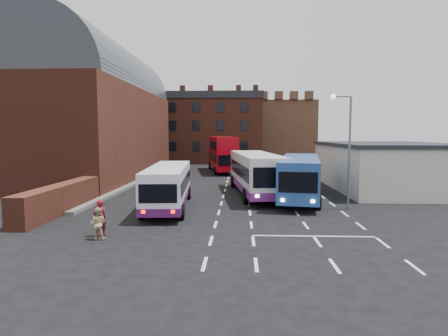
{
  "coord_description": "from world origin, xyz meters",
  "views": [
    {
      "loc": [
        1.38,
        -21.28,
        5.02
      ],
      "look_at": [
        0.0,
        10.0,
        2.2
      ],
      "focal_mm": 30.0,
      "sensor_mm": 36.0,
      "label": 1
    }
  ],
  "objects_px": {
    "bus_blue": "(300,175)",
    "street_lamp": "(346,141)",
    "bus_white_outbound": "(168,183)",
    "bus_white_inbound": "(256,171)",
    "pedestrian_beige": "(98,223)",
    "pedestrian_red": "(100,218)",
    "bus_red_double": "(222,153)"
  },
  "relations": [
    {
      "from": "bus_blue",
      "to": "street_lamp",
      "type": "xyz_separation_m",
      "value": [
        2.37,
        -3.95,
        2.67
      ]
    },
    {
      "from": "bus_white_outbound",
      "to": "bus_white_inbound",
      "type": "height_order",
      "value": "bus_white_inbound"
    },
    {
      "from": "bus_white_outbound",
      "to": "pedestrian_beige",
      "type": "relative_size",
      "value": 6.86
    },
    {
      "from": "bus_blue",
      "to": "street_lamp",
      "type": "distance_m",
      "value": 5.33
    },
    {
      "from": "bus_white_outbound",
      "to": "pedestrian_red",
      "type": "bearing_deg",
      "value": -109.78
    },
    {
      "from": "bus_white_outbound",
      "to": "bus_red_double",
      "type": "bearing_deg",
      "value": 79.52
    },
    {
      "from": "street_lamp",
      "to": "pedestrian_red",
      "type": "relative_size",
      "value": 4.13
    },
    {
      "from": "bus_white_outbound",
      "to": "pedestrian_beige",
      "type": "height_order",
      "value": "bus_white_outbound"
    },
    {
      "from": "bus_blue",
      "to": "street_lamp",
      "type": "bearing_deg",
      "value": 130.94
    },
    {
      "from": "bus_white_outbound",
      "to": "bus_blue",
      "type": "bearing_deg",
      "value": 17.14
    },
    {
      "from": "bus_red_double",
      "to": "pedestrian_red",
      "type": "height_order",
      "value": "bus_red_double"
    },
    {
      "from": "street_lamp",
      "to": "pedestrian_beige",
      "type": "height_order",
      "value": "street_lamp"
    },
    {
      "from": "pedestrian_red",
      "to": "bus_white_inbound",
      "type": "bearing_deg",
      "value": -165.81
    },
    {
      "from": "pedestrian_red",
      "to": "pedestrian_beige",
      "type": "xyz_separation_m",
      "value": [
        0.11,
        -0.52,
        -0.15
      ]
    },
    {
      "from": "bus_red_double",
      "to": "bus_blue",
      "type": "bearing_deg",
      "value": 99.14
    },
    {
      "from": "bus_blue",
      "to": "pedestrian_beige",
      "type": "distance_m",
      "value": 16.38
    },
    {
      "from": "bus_white_outbound",
      "to": "bus_white_inbound",
      "type": "bearing_deg",
      "value": 37.83
    },
    {
      "from": "bus_white_inbound",
      "to": "pedestrian_red",
      "type": "height_order",
      "value": "bus_white_inbound"
    },
    {
      "from": "bus_blue",
      "to": "pedestrian_beige",
      "type": "bearing_deg",
      "value": 55.74
    },
    {
      "from": "pedestrian_beige",
      "to": "bus_white_outbound",
      "type": "bearing_deg",
      "value": -107.53
    },
    {
      "from": "bus_red_double",
      "to": "street_lamp",
      "type": "height_order",
      "value": "street_lamp"
    },
    {
      "from": "bus_blue",
      "to": "pedestrian_red",
      "type": "xyz_separation_m",
      "value": [
        -11.5,
        -11.2,
        -1.0
      ]
    },
    {
      "from": "street_lamp",
      "to": "bus_white_inbound",
      "type": "bearing_deg",
      "value": 134.35
    },
    {
      "from": "bus_white_inbound",
      "to": "bus_red_double",
      "type": "height_order",
      "value": "bus_red_double"
    },
    {
      "from": "bus_red_double",
      "to": "pedestrian_red",
      "type": "distance_m",
      "value": 32.45
    },
    {
      "from": "bus_white_outbound",
      "to": "pedestrian_beige",
      "type": "bearing_deg",
      "value": -108.12
    },
    {
      "from": "bus_red_double",
      "to": "pedestrian_red",
      "type": "relative_size",
      "value": 6.51
    },
    {
      "from": "bus_white_inbound",
      "to": "bus_red_double",
      "type": "xyz_separation_m",
      "value": [
        -3.7,
        19.03,
        0.46
      ]
    },
    {
      "from": "street_lamp",
      "to": "bus_white_outbound",
      "type": "bearing_deg",
      "value": 179.35
    },
    {
      "from": "bus_white_inbound",
      "to": "street_lamp",
      "type": "height_order",
      "value": "street_lamp"
    },
    {
      "from": "bus_red_double",
      "to": "pedestrian_beige",
      "type": "distance_m",
      "value": 32.95
    },
    {
      "from": "bus_white_inbound",
      "to": "pedestrian_beige",
      "type": "distance_m",
      "value": 15.86
    }
  ]
}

